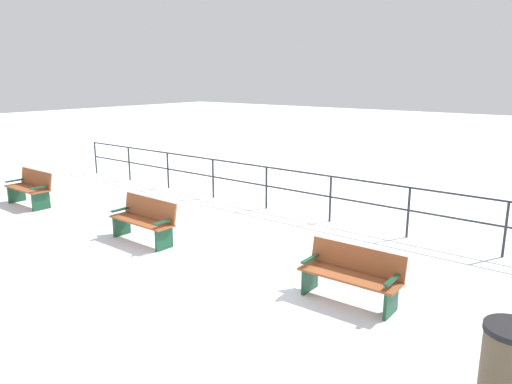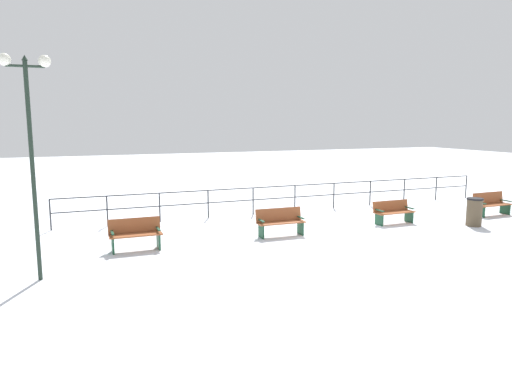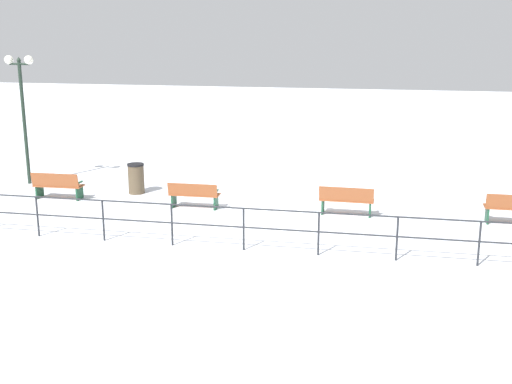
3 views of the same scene
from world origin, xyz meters
TOP-DOWN VIEW (x-y plane):
  - ground_plane at (0.00, 0.00)m, footprint 80.00×80.00m
  - bench_nearest at (-0.01, -6.93)m, footprint 0.59×1.50m
  - bench_second at (-0.02, -2.31)m, footprint 0.56×1.60m
  - bench_third at (-0.18, 2.31)m, footprint 0.56×1.55m
  - bench_fourth at (0.01, 6.93)m, footprint 0.61×1.60m
  - lamppost_near at (1.79, -9.37)m, footprint 0.27×1.07m
  - waterfront_railing at (-3.60, -0.00)m, footprint 0.05×18.68m
  - trash_bin at (1.23, 4.74)m, footprint 0.56×0.56m

SIDE VIEW (x-z plane):
  - ground_plane at x=0.00m, z-range 0.00..0.00m
  - bench_third at x=-0.18m, z-range 0.02..0.85m
  - bench_fourth at x=0.01m, z-range 0.01..0.90m
  - bench_second at x=-0.02m, z-range 0.03..0.92m
  - bench_nearest at x=-0.01m, z-range 0.02..0.93m
  - trash_bin at x=1.23m, z-range 0.00..1.01m
  - waterfront_railing at x=-3.60m, z-range 0.19..1.29m
  - lamppost_near at x=1.79m, z-range 1.12..6.29m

